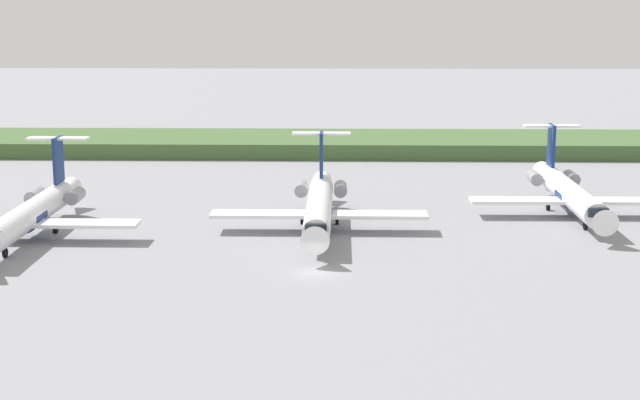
{
  "coord_description": "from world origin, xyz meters",
  "views": [
    {
      "loc": [
        2.36,
        -82.96,
        23.51
      ],
      "look_at": [
        0.0,
        17.85,
        3.0
      ],
      "focal_mm": 54.05,
      "sensor_mm": 36.0,
      "label": 1
    }
  ],
  "objects": [
    {
      "name": "grass_berm",
      "position": [
        0.0,
        72.75,
        1.22
      ],
      "size": [
        320.0,
        20.0,
        2.44
      ],
      "primitive_type": "cube",
      "color": "#426033",
      "rests_on": "ground"
    },
    {
      "name": "regional_jet_fourth",
      "position": [
        28.26,
        25.36,
        2.54
      ],
      "size": [
        22.81,
        31.0,
        9.0
      ],
      "color": "white",
      "rests_on": "ground"
    },
    {
      "name": "ground_plane",
      "position": [
        0.0,
        30.0,
        0.0
      ],
      "size": [
        500.0,
        500.0,
        0.0
      ],
      "primitive_type": "plane",
      "color": "gray"
    },
    {
      "name": "regional_jet_second",
      "position": [
        -29.55,
        12.6,
        2.54
      ],
      "size": [
        22.81,
        31.0,
        9.0
      ],
      "color": "white",
      "rests_on": "ground"
    },
    {
      "name": "regional_jet_third",
      "position": [
        -0.08,
        17.49,
        2.54
      ],
      "size": [
        22.81,
        31.0,
        9.0
      ],
      "color": "white",
      "rests_on": "ground"
    }
  ]
}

